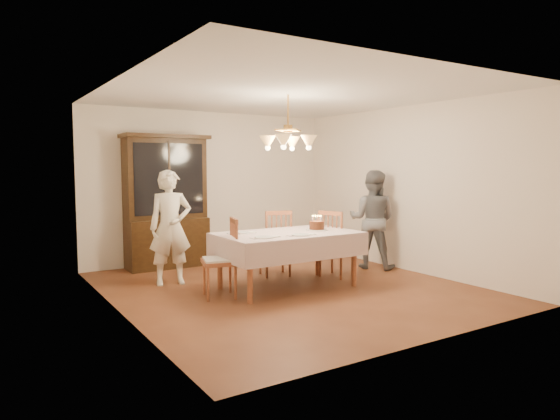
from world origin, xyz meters
TOP-DOWN VIEW (x-y plane):
  - ground at (0.00, 0.00)m, footprint 5.00×5.00m
  - room_shell at (0.00, 0.00)m, footprint 5.00×5.00m
  - dining_table at (0.00, 0.00)m, footprint 1.90×1.10m
  - china_hutch at (-0.91, 2.25)m, footprint 1.38×0.54m
  - chair_far_side at (0.26, 0.74)m, footprint 0.53×0.52m
  - chair_left_end at (-0.99, 0.04)m, footprint 0.53×0.54m
  - chair_right_end at (0.99, 0.19)m, footprint 0.55×0.56m
  - elderly_woman at (-1.27, 1.05)m, footprint 0.64×0.48m
  - adult_in_grey at (1.89, 0.39)m, footprint 0.94×0.98m
  - birthday_cake at (0.48, -0.01)m, footprint 0.30×0.30m
  - place_setting_near_left at (-0.52, -0.27)m, footprint 0.39×0.24m
  - place_setting_near_right at (-0.00, -0.34)m, footprint 0.39×0.24m
  - place_setting_far_left at (-0.57, 0.27)m, footprint 0.39×0.24m
  - chandelier at (-0.00, -0.00)m, footprint 0.62×0.62m

SIDE VIEW (x-z plane):
  - ground at x=0.00m, z-range 0.00..0.00m
  - chair_far_side at x=0.26m, z-range -0.06..0.94m
  - chair_right_end at x=0.99m, z-range -0.06..0.94m
  - chair_left_end at x=-0.99m, z-range -0.05..0.95m
  - dining_table at x=0.00m, z-range 0.30..1.06m
  - place_setting_near_left at x=-0.52m, z-range 0.76..0.77m
  - place_setting_near_right at x=0.00m, z-range 0.76..0.77m
  - place_setting_far_left at x=-0.57m, z-range 0.76..0.77m
  - adult_in_grey at x=1.89m, z-range 0.00..1.59m
  - elderly_woman at x=-1.27m, z-range 0.00..1.60m
  - birthday_cake at x=0.48m, z-range 0.71..0.92m
  - china_hutch at x=-0.91m, z-range -0.04..2.12m
  - room_shell at x=0.00m, z-range -0.92..4.08m
  - chandelier at x=0.00m, z-range 1.61..2.34m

